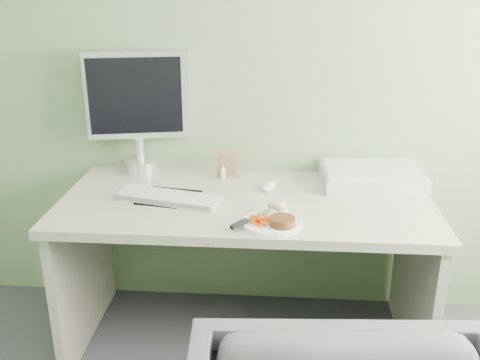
# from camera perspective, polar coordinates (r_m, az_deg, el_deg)

# --- Properties ---
(wall_back) EXTENTS (3.50, 0.00, 3.50)m
(wall_back) POSITION_cam_1_polar(r_m,az_deg,el_deg) (2.52, 1.26, 14.51)
(wall_back) COLOR #67815A
(wall_back) RESTS_ON floor
(desk) EXTENTS (1.60, 0.75, 0.73)m
(desk) POSITION_cam_1_polar(r_m,az_deg,el_deg) (2.39, 0.63, -6.08)
(desk) COLOR #BCB49D
(desk) RESTS_ON floor
(plate) EXTENTS (0.24, 0.24, 0.01)m
(plate) POSITION_cam_1_polar(r_m,az_deg,el_deg) (2.08, 3.42, -4.59)
(plate) COLOR white
(plate) RESTS_ON desk
(steak) EXTENTS (0.11, 0.11, 0.03)m
(steak) POSITION_cam_1_polar(r_m,az_deg,el_deg) (2.04, 4.52, -4.41)
(steak) COLOR black
(steak) RESTS_ON plate
(potato_pile) EXTENTS (0.11, 0.08, 0.06)m
(potato_pile) POSITION_cam_1_polar(r_m,az_deg,el_deg) (2.12, 4.18, -3.08)
(potato_pile) COLOR tan
(potato_pile) RESTS_ON plate
(carrot_heap) EXTENTS (0.07, 0.07, 0.04)m
(carrot_heap) POSITION_cam_1_polar(r_m,az_deg,el_deg) (2.05, 2.07, -4.16)
(carrot_heap) COLOR #E44104
(carrot_heap) RESTS_ON plate
(steak_knife) EXTENTS (0.15, 0.19, 0.02)m
(steak_knife) POSITION_cam_1_polar(r_m,az_deg,el_deg) (2.04, 0.58, -4.42)
(steak_knife) COLOR silver
(steak_knife) RESTS_ON plate
(mousepad) EXTENTS (0.27, 0.25, 0.00)m
(mousepad) POSITION_cam_1_polar(r_m,az_deg,el_deg) (2.34, -7.61, -1.84)
(mousepad) COLOR black
(mousepad) RESTS_ON desk
(keyboard) EXTENTS (0.47, 0.24, 0.02)m
(keyboard) POSITION_cam_1_polar(r_m,az_deg,el_deg) (2.31, -7.69, -1.81)
(keyboard) COLOR white
(keyboard) RESTS_ON desk
(computer_mouse) EXTENTS (0.09, 0.12, 0.04)m
(computer_mouse) POSITION_cam_1_polar(r_m,az_deg,el_deg) (2.40, 3.06, -0.66)
(computer_mouse) COLOR white
(computer_mouse) RESTS_ON desk
(photo_frame) EXTENTS (0.11, 0.02, 0.14)m
(photo_frame) POSITION_cam_1_polar(r_m,az_deg,el_deg) (2.53, -1.20, 1.72)
(photo_frame) COLOR olive
(photo_frame) RESTS_ON desk
(eyedrop_bottle) EXTENTS (0.02, 0.02, 0.07)m
(eyedrop_bottle) POSITION_cam_1_polar(r_m,az_deg,el_deg) (2.52, -1.83, 0.75)
(eyedrop_bottle) COLOR white
(eyedrop_bottle) RESTS_ON desk
(scanner) EXTENTS (0.47, 0.32, 0.07)m
(scanner) POSITION_cam_1_polar(r_m,az_deg,el_deg) (2.53, 13.89, 0.28)
(scanner) COLOR silver
(scanner) RESTS_ON desk
(monitor) EXTENTS (0.48, 0.17, 0.58)m
(monitor) POSITION_cam_1_polar(r_m,az_deg,el_deg) (2.59, -10.82, 7.80)
(monitor) COLOR silver
(monitor) RESTS_ON desk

